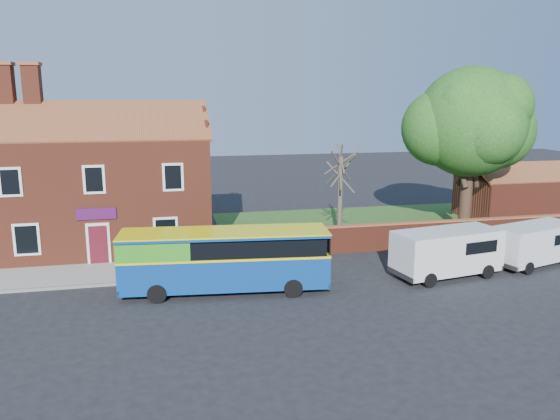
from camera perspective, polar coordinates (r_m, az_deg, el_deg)
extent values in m
plane|color=black|center=(23.68, -2.85, -10.04)|extent=(120.00, 120.00, 0.00)
cube|color=gray|center=(29.02, -18.64, -6.37)|extent=(18.00, 3.50, 0.12)
cube|color=slate|center=(27.37, -19.03, -7.47)|extent=(18.00, 0.15, 0.14)
cube|color=#426B28|center=(39.42, 12.90, -1.36)|extent=(26.00, 12.00, 0.04)
cube|color=brown|center=(33.84, -17.96, 1.79)|extent=(12.00, 8.00, 6.50)
cube|color=brown|center=(31.42, -18.81, 8.81)|extent=(12.30, 4.08, 2.16)
cube|color=brown|center=(35.40, -18.10, 9.13)|extent=(12.30, 4.08, 2.16)
cube|color=brown|center=(34.22, -26.81, 11.58)|extent=(0.90, 0.90, 2.20)
cube|color=brown|center=(33.91, -24.48, 11.79)|extent=(0.90, 0.90, 2.20)
cube|color=black|center=(29.68, -18.86, 3.03)|extent=(1.10, 0.06, 1.50)
cube|color=#4C0F19|center=(30.35, -18.43, -3.51)|extent=(0.95, 0.04, 2.10)
cube|color=silver|center=(30.36, -18.43, -3.41)|extent=(1.20, 0.06, 2.30)
cube|color=#400E40|center=(29.96, -18.64, -0.38)|extent=(2.00, 0.06, 0.60)
cube|color=maroon|center=(34.07, 17.20, -2.40)|extent=(22.00, 0.30, 1.50)
cube|color=brown|center=(33.89, 17.28, -1.09)|extent=(22.00, 0.38, 0.10)
cube|color=maroon|center=(43.68, 23.76, 1.18)|extent=(8.00, 5.00, 3.00)
cube|color=brown|center=(42.39, 24.97, 3.59)|extent=(8.20, 2.56, 1.24)
cube|color=brown|center=(44.39, 23.04, 4.08)|extent=(8.20, 2.56, 1.24)
cube|color=navy|center=(25.15, -5.74, -6.17)|extent=(9.50, 3.23, 1.48)
cube|color=yellow|center=(24.94, -5.78, -4.55)|extent=(9.53, 3.26, 0.10)
cube|color=black|center=(24.82, -5.80, -3.56)|extent=(9.13, 3.22, 0.74)
cube|color=green|center=(24.98, -12.88, -3.70)|extent=(3.39, 2.67, 0.79)
cube|color=navy|center=(24.69, -5.82, -2.46)|extent=(9.50, 3.23, 0.14)
cube|color=yellow|center=(24.67, -5.83, -2.28)|extent=(9.55, 3.28, 0.06)
cylinder|color=black|center=(24.49, -12.74, -8.52)|extent=(0.86, 0.36, 0.84)
cylinder|color=black|center=(26.53, -12.25, -6.90)|extent=(0.86, 0.36, 0.84)
cylinder|color=black|center=(24.55, 1.38, -8.17)|extent=(0.86, 0.36, 0.84)
cylinder|color=black|center=(26.58, 0.73, -6.58)|extent=(0.86, 0.36, 0.84)
cube|color=silver|center=(28.20, 17.02, -4.08)|extent=(5.64, 3.03, 2.03)
cube|color=black|center=(29.66, 20.69, -2.91)|extent=(0.39, 1.81, 0.80)
cube|color=black|center=(30.13, 20.84, -5.12)|extent=(0.47, 2.13, 0.26)
cylinder|color=black|center=(26.70, 15.38, -7.08)|extent=(0.73, 0.34, 0.71)
cylinder|color=black|center=(28.24, 12.89, -5.91)|extent=(0.73, 0.34, 0.71)
cylinder|color=black|center=(28.84, 20.83, -6.03)|extent=(0.73, 0.34, 0.71)
cylinder|color=black|center=(30.27, 18.24, -5.01)|extent=(0.73, 0.34, 0.71)
cube|color=silver|center=(31.82, 25.04, -3.09)|extent=(5.29, 3.29, 1.88)
cylinder|color=black|center=(30.29, 24.50, -5.54)|extent=(0.69, 0.40, 0.65)
cylinder|color=black|center=(31.37, 21.81, -4.74)|extent=(0.69, 0.40, 0.65)
cylinder|color=black|center=(33.81, 25.25, -3.87)|extent=(0.69, 0.40, 0.65)
cylinder|color=black|center=(37.32, 18.81, 1.00)|extent=(0.77, 0.77, 4.42)
sphere|color=#447E27|center=(36.77, 19.33, 8.68)|extent=(6.92, 6.92, 6.92)
sphere|color=#447E27|center=(38.21, 21.58, 7.74)|extent=(5.00, 5.00, 5.00)
sphere|color=#447E27|center=(36.38, 16.34, 8.23)|extent=(4.81, 4.81, 4.81)
cylinder|color=#4C4238|center=(33.09, 6.28, 1.01)|extent=(0.30, 0.30, 5.28)
cylinder|color=#4C4238|center=(32.79, 6.36, 4.25)|extent=(0.31, 2.58, 2.08)
cylinder|color=#4C4238|center=(32.81, 6.35, 3.92)|extent=(1.35, 1.90, 1.90)
cylinder|color=#4C4238|center=(32.76, 6.37, 4.58)|extent=(2.16, 0.99, 2.11)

